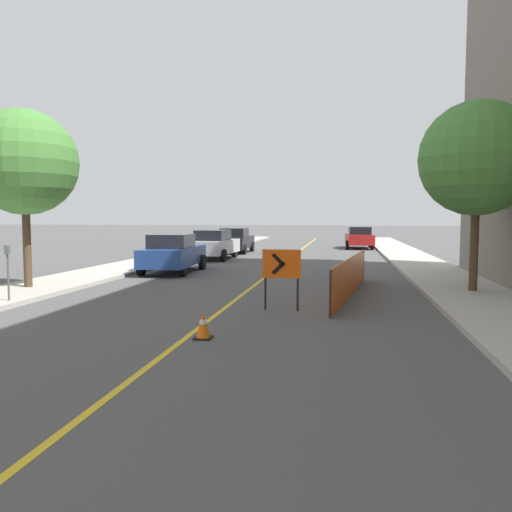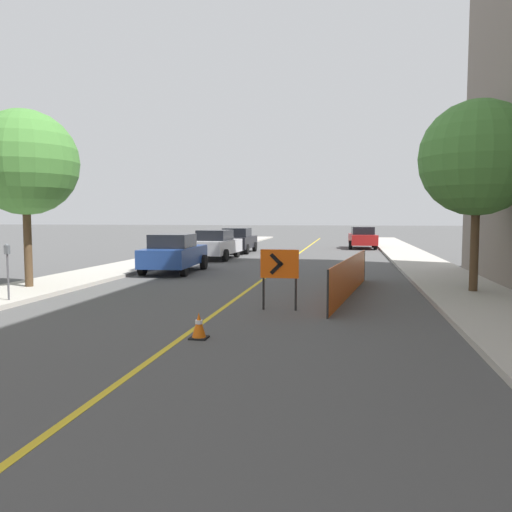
# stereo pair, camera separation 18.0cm
# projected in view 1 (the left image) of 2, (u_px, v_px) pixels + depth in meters

# --- Properties ---
(lane_stripe) EXTENTS (0.12, 62.83, 0.01)m
(lane_stripe) POSITION_uv_depth(u_px,v_px,m) (281.00, 265.00, 23.85)
(lane_stripe) COLOR gold
(lane_stripe) RESTS_ON ground_plane
(sidewalk_left) EXTENTS (2.62, 62.83, 0.13)m
(sidewalk_left) POSITION_uv_depth(u_px,v_px,m) (152.00, 261.00, 24.97)
(sidewalk_left) COLOR #ADA89E
(sidewalk_left) RESTS_ON ground_plane
(sidewalk_right) EXTENTS (2.62, 62.83, 0.13)m
(sidewalk_right) POSITION_uv_depth(u_px,v_px,m) (424.00, 266.00, 22.72)
(sidewalk_right) COLOR #ADA89E
(sidewalk_right) RESTS_ON ground_plane
(traffic_cone_third) EXTENTS (0.33, 0.33, 0.49)m
(traffic_cone_third) POSITION_uv_depth(u_px,v_px,m) (203.00, 326.00, 9.34)
(traffic_cone_third) COLOR black
(traffic_cone_third) RESTS_ON ground_plane
(arrow_barricade_primary) EXTENTS (0.94, 0.09, 1.49)m
(arrow_barricade_primary) POSITION_uv_depth(u_px,v_px,m) (281.00, 267.00, 12.16)
(arrow_barricade_primary) COLOR #EF560C
(arrow_barricade_primary) RESTS_ON ground_plane
(safety_mesh_fence) EXTENTS (1.06, 7.18, 1.11)m
(safety_mesh_fence) POSITION_uv_depth(u_px,v_px,m) (351.00, 276.00, 14.57)
(safety_mesh_fence) COLOR #EF560C
(safety_mesh_fence) RESTS_ON ground_plane
(parked_car_curb_near) EXTENTS (2.05, 4.40, 1.59)m
(parked_car_curb_near) POSITION_uv_depth(u_px,v_px,m) (173.00, 253.00, 20.53)
(parked_car_curb_near) COLOR navy
(parked_car_curb_near) RESTS_ON ground_plane
(parked_car_curb_mid) EXTENTS (2.02, 4.39, 1.59)m
(parked_car_curb_mid) POSITION_uv_depth(u_px,v_px,m) (214.00, 245.00, 27.02)
(parked_car_curb_mid) COLOR #B7B7BC
(parked_car_curb_mid) RESTS_ON ground_plane
(parked_car_curb_far) EXTENTS (1.94, 4.32, 1.59)m
(parked_car_curb_far) POSITION_uv_depth(u_px,v_px,m) (235.00, 240.00, 32.02)
(parked_car_curb_far) COLOR black
(parked_car_curb_far) RESTS_ON ground_plane
(parked_car_opposite_side) EXTENTS (2.04, 4.40, 1.59)m
(parked_car_opposite_side) POSITION_uv_depth(u_px,v_px,m) (359.00, 238.00, 36.41)
(parked_car_opposite_side) COLOR maroon
(parked_car_opposite_side) RESTS_ON ground_plane
(parking_meter_near_curb) EXTENTS (0.12, 0.11, 1.47)m
(parking_meter_near_curb) POSITION_uv_depth(u_px,v_px,m) (8.00, 261.00, 12.79)
(parking_meter_near_curb) COLOR #4C4C51
(parking_meter_near_curb) RESTS_ON sidewalk_left
(street_tree_left_near) EXTENTS (3.20, 3.20, 5.41)m
(street_tree_left_near) POSITION_uv_depth(u_px,v_px,m) (24.00, 163.00, 15.13)
(street_tree_left_near) COLOR #4C3823
(street_tree_left_near) RESTS_ON sidewalk_left
(street_tree_right_near) EXTENTS (3.30, 3.30, 5.49)m
(street_tree_right_near) POSITION_uv_depth(u_px,v_px,m) (477.00, 159.00, 14.34)
(street_tree_right_near) COLOR #4C3823
(street_tree_right_near) RESTS_ON sidewalk_right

